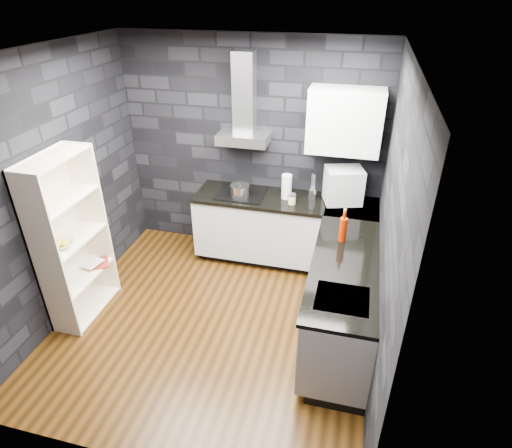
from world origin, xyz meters
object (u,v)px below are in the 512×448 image
at_px(glass_vase, 287,187).
at_px(fruit_bowl, 62,244).
at_px(red_bottle, 343,230).
at_px(utensil_crock, 312,194).
at_px(storage_jar, 292,199).
at_px(pot, 240,191).
at_px(appliance_garage, 343,185).
at_px(bookshelf, 72,240).

relative_size(glass_vase, fruit_bowl, 1.35).
bearing_deg(red_bottle, utensil_crock, 115.67).
height_order(storage_jar, red_bottle, red_bottle).
bearing_deg(pot, utensil_crock, 11.39).
bearing_deg(glass_vase, pot, -168.31).
distance_m(appliance_garage, red_bottle, 0.85).
bearing_deg(appliance_garage, storage_jar, 178.56).
xyz_separation_m(pot, storage_jar, (0.64, -0.02, -0.02)).
xyz_separation_m(pot, bookshelf, (-1.38, -1.36, -0.08)).
bearing_deg(glass_vase, storage_jar, -55.57).
xyz_separation_m(utensil_crock, fruit_bowl, (-2.23, -1.67, -0.02)).
bearing_deg(bookshelf, storage_jar, 27.85).
distance_m(pot, fruit_bowl, 2.04).
distance_m(pot, glass_vase, 0.56).
bearing_deg(bookshelf, appliance_garage, 24.38).
relative_size(storage_jar, appliance_garage, 0.26).
bearing_deg(pot, glass_vase, 11.69).
bearing_deg(red_bottle, glass_vase, 131.53).
bearing_deg(fruit_bowl, appliance_garage, 32.37).
xyz_separation_m(storage_jar, utensil_crock, (0.21, 0.19, 0.01)).
height_order(appliance_garage, red_bottle, appliance_garage).
relative_size(pot, glass_vase, 0.75).
height_order(glass_vase, appliance_garage, appliance_garage).
bearing_deg(fruit_bowl, glass_vase, 39.88).
bearing_deg(appliance_garage, glass_vase, 165.19).
distance_m(appliance_garage, bookshelf, 3.00).
bearing_deg(glass_vase, appliance_garage, 2.41).
xyz_separation_m(glass_vase, utensil_crock, (0.30, 0.06, -0.09)).
distance_m(utensil_crock, fruit_bowl, 2.78).
height_order(utensil_crock, fruit_bowl, utensil_crock).
bearing_deg(pot, red_bottle, -28.97).
height_order(pot, utensil_crock, pot).
height_order(bookshelf, fruit_bowl, bookshelf).
height_order(utensil_crock, bookshelf, bookshelf).
relative_size(utensil_crock, bookshelf, 0.07).
distance_m(glass_vase, red_bottle, 1.09).
height_order(appliance_garage, fruit_bowl, appliance_garage).
height_order(red_bottle, bookshelf, bookshelf).
xyz_separation_m(storage_jar, fruit_bowl, (-2.02, -1.48, -0.02)).
xyz_separation_m(pot, utensil_crock, (0.85, 0.17, -0.02)).
distance_m(glass_vase, fruit_bowl, 2.51).
relative_size(pot, utensil_crock, 1.85).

